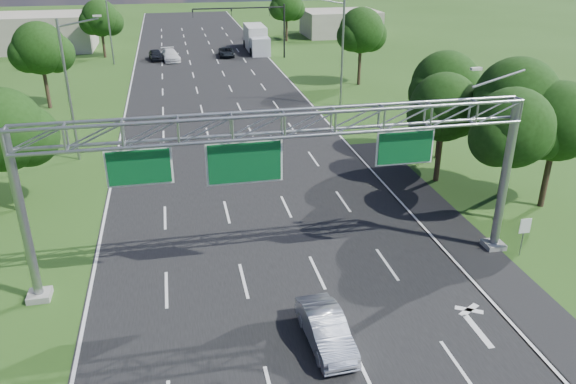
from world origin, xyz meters
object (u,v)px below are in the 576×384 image
object	(u,v)px
traffic_signal	(258,19)
silver_sedan	(326,329)
box_truck	(256,39)
sign_gantry	(285,137)
regulatory_sign	(525,229)

from	to	relation	value
traffic_signal	silver_sedan	world-z (taller)	traffic_signal
traffic_signal	box_truck	world-z (taller)	traffic_signal
sign_gantry	traffic_signal	bearing A→B (deg)	82.32
silver_sedan	box_truck	xyz separation A→B (m)	(7.18, 64.08, 0.99)
sign_gantry	silver_sedan	xyz separation A→B (m)	(0.49, -5.62, -6.21)
sign_gantry	regulatory_sign	bearing A→B (deg)	-4.83
box_truck	sign_gantry	bearing A→B (deg)	-96.57
box_truck	traffic_signal	bearing A→B (deg)	-94.55
regulatory_sign	silver_sedan	world-z (taller)	regulatory_sign
sign_gantry	traffic_signal	xyz separation A→B (m)	(7.15, 53.00, -1.72)
regulatory_sign	traffic_signal	size ratio (longest dim) A/B	0.17
traffic_signal	box_truck	size ratio (longest dim) A/B	1.32
silver_sedan	regulatory_sign	bearing A→B (deg)	18.62
box_truck	silver_sedan	bearing A→B (deg)	-95.49
sign_gantry	box_truck	bearing A→B (deg)	82.53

